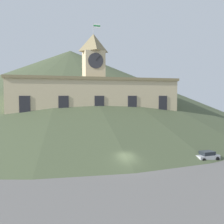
{
  "coord_description": "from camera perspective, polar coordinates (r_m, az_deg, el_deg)",
  "views": [
    {
      "loc": [
        -12.43,
        -33.72,
        10.42
      ],
      "look_at": [
        0.0,
        8.0,
        7.62
      ],
      "focal_mm": 40.0,
      "sensor_mm": 36.0,
      "label": 1
    }
  ],
  "objects": [
    {
      "name": "car_white_taxi",
      "position": [
        45.63,
        -4.77,
        -8.64
      ],
      "size": [
        4.56,
        2.26,
        1.5
      ],
      "rotation": [
        0.0,
        0.0,
        0.04
      ],
      "color": "white",
      "rests_on": "ground"
    },
    {
      "name": "car_silver_hatch",
      "position": [
        43.8,
        20.89,
        -9.4
      ],
      "size": [
        3.99,
        2.18,
        1.5
      ],
      "rotation": [
        0.0,
        0.0,
        0.05
      ],
      "color": "#B7B7BC",
      "rests_on": "ground"
    },
    {
      "name": "pedestrian",
      "position": [
        46.62,
        -9.64,
        -8.09
      ],
      "size": [
        0.46,
        0.46,
        1.74
      ],
      "rotation": [
        0.0,
        0.0,
        2.88
      ],
      "color": "#33567A",
      "rests_on": "ground"
    },
    {
      "name": "street_lamp_far_right",
      "position": [
        51.68,
        -3.27,
        -3.71
      ],
      "size": [
        1.26,
        0.36,
        5.22
      ],
      "color": "black",
      "rests_on": "ground"
    },
    {
      "name": "ground_plane",
      "position": [
        37.41,
        3.59,
        -12.5
      ],
      "size": [
        160.0,
        160.0,
        0.0
      ],
      "primitive_type": "plane",
      "color": "#605E5B"
    },
    {
      "name": "car_black_suv",
      "position": [
        42.21,
        8.43,
        -9.49
      ],
      "size": [
        4.91,
        2.38,
        1.8
      ],
      "rotation": [
        0.0,
        0.0,
        0.01
      ],
      "color": "black",
      "rests_on": "ground"
    },
    {
      "name": "hillside_backdrop",
      "position": [
        99.72,
        -9.46,
        5.69
      ],
      "size": [
        136.32,
        136.32,
        27.99
      ],
      "primitive_type": "cone",
      "color": "#424C33",
      "rests_on": "ground"
    },
    {
      "name": "car_blue_van",
      "position": [
        41.88,
        -12.27,
        -9.45
      ],
      "size": [
        5.26,
        2.74,
        2.1
      ],
      "rotation": [
        0.0,
        0.0,
        3.23
      ],
      "color": "#284C99",
      "rests_on": "ground"
    },
    {
      "name": "street_lamp_right",
      "position": [
        56.71,
        10.98,
        -3.35
      ],
      "size": [
        1.26,
        0.36,
        4.86
      ],
      "color": "black",
      "rests_on": "ground"
    },
    {
      "name": "civic_building",
      "position": [
        57.98,
        -4.19,
        0.99
      ],
      "size": [
        37.78,
        11.47,
        26.96
      ],
      "color": "#C6B289",
      "rests_on": "ground"
    },
    {
      "name": "street_lamp_far_left",
      "position": [
        50.38,
        -18.27,
        -4.42
      ],
      "size": [
        1.26,
        0.36,
        4.75
      ],
      "color": "black",
      "rests_on": "ground"
    },
    {
      "name": "car_red_sedan",
      "position": [
        52.64,
        12.76,
        -7.08
      ],
      "size": [
        4.47,
        2.27,
        1.45
      ],
      "rotation": [
        0.0,
        0.0,
        3.18
      ],
      "color": "red",
      "rests_on": "ground"
    },
    {
      "name": "banner_fence",
      "position": [
        50.93,
        -2.2,
        -6.77
      ],
      "size": [
        37.11,
        0.12,
        2.37
      ],
      "color": "#1E8438",
      "rests_on": "ground"
    }
  ]
}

